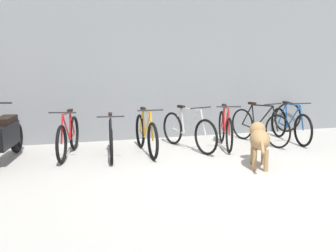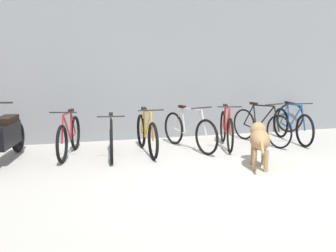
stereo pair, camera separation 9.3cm
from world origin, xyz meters
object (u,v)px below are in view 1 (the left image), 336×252
at_px(bicycle_2, 146,135).
at_px(stray_dog, 259,139).
at_px(bicycle_5, 259,126).
at_px(bicycle_1, 111,139).
at_px(bicycle_3, 188,131).
at_px(motorcycle, 4,138).
at_px(bicycle_0, 68,137).
at_px(spare_tire_right, 288,117).
at_px(bicycle_4, 225,129).
at_px(bicycle_6, 290,125).

bearing_deg(bicycle_2, stray_dog, 47.85).
bearing_deg(bicycle_5, bicycle_1, -100.16).
bearing_deg(stray_dog, bicycle_2, 71.69).
distance_m(bicycle_3, motorcycle, 3.31).
bearing_deg(bicycle_0, bicycle_1, 84.99).
xyz_separation_m(bicycle_2, stray_dog, (1.56, -1.39, 0.11)).
relative_size(stray_dog, spare_tire_right, 1.53).
relative_size(motorcycle, spare_tire_right, 2.72).
bearing_deg(bicycle_1, motorcycle, -86.92).
bearing_deg(bicycle_5, bicycle_0, -105.01).
bearing_deg(motorcycle, stray_dog, 81.54).
xyz_separation_m(bicycle_4, bicycle_5, (0.80, 0.11, 0.01)).
xyz_separation_m(bicycle_1, bicycle_3, (1.52, 0.18, 0.03)).
bearing_deg(stray_dog, bicycle_5, -5.56).
bearing_deg(spare_tire_right, bicycle_4, -153.16).
bearing_deg(bicycle_3, bicycle_1, -100.50).
bearing_deg(bicycle_1, bicycle_2, 104.79).
relative_size(bicycle_3, spare_tire_right, 2.35).
height_order(bicycle_0, bicycle_3, bicycle_3).
relative_size(bicycle_1, spare_tire_right, 2.22).
relative_size(bicycle_0, bicycle_4, 1.03).
height_order(bicycle_0, bicycle_4, bicycle_4).
distance_m(bicycle_0, motorcycle, 1.07).
xyz_separation_m(bicycle_3, stray_dog, (0.70, -1.48, 0.11)).
relative_size(bicycle_1, stray_dog, 1.46).
bearing_deg(spare_tire_right, bicycle_6, -120.59).
height_order(bicycle_3, spare_tire_right, bicycle_3).
bearing_deg(bicycle_1, bicycle_0, -102.47).
distance_m(bicycle_4, stray_dog, 1.47).
bearing_deg(bicycle_2, bicycle_5, 93.95).
xyz_separation_m(bicycle_2, bicycle_5, (2.43, 0.18, 0.01)).
bearing_deg(bicycle_6, bicycle_3, -84.98).
height_order(bicycle_1, bicycle_6, bicycle_6).
bearing_deg(bicycle_4, bicycle_6, 108.47).
height_order(bicycle_5, stray_dog, bicycle_5).
bearing_deg(stray_dog, bicycle_4, 20.74).
distance_m(bicycle_5, stray_dog, 1.80).
height_order(motorcycle, stray_dog, motorcycle).
height_order(bicycle_1, stray_dog, bicycle_1).
height_order(bicycle_3, stray_dog, bicycle_3).
height_order(bicycle_6, motorcycle, motorcycle).
bearing_deg(bicycle_6, bicycle_0, -86.82).
relative_size(bicycle_5, spare_tire_right, 2.28).
height_order(bicycle_0, motorcycle, motorcycle).
relative_size(bicycle_3, stray_dog, 1.54).
height_order(bicycle_3, bicycle_6, same).
height_order(bicycle_1, spare_tire_right, bicycle_1).
distance_m(bicycle_1, bicycle_5, 3.11).
bearing_deg(stray_dog, bicycle_0, 85.54).
relative_size(bicycle_4, motorcycle, 0.81).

